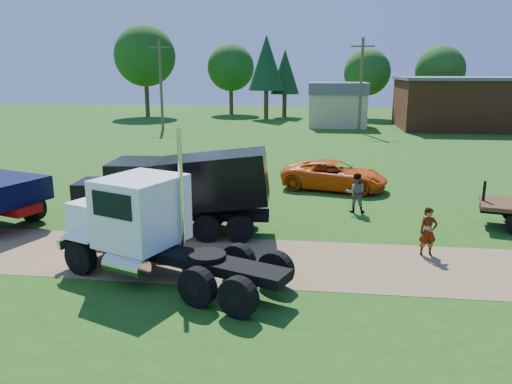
# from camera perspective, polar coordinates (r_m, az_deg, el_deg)

# --- Properties ---
(ground) EXTENTS (140.00, 140.00, 0.00)m
(ground) POSITION_cam_1_polar(r_m,az_deg,el_deg) (16.50, -0.63, -7.83)
(ground) COLOR #234C10
(ground) RESTS_ON ground
(dirt_track) EXTENTS (120.00, 4.20, 0.01)m
(dirt_track) POSITION_cam_1_polar(r_m,az_deg,el_deg) (16.50, -0.63, -7.81)
(dirt_track) COLOR brown
(dirt_track) RESTS_ON ground
(white_semi_tractor) EXTENTS (7.44, 4.81, 4.45)m
(white_semi_tractor) POSITION_cam_1_polar(r_m,az_deg,el_deg) (15.41, -12.72, -3.78)
(white_semi_tractor) COLOR black
(white_semi_tractor) RESTS_ON ground
(black_dump_truck) EXTENTS (7.52, 2.75, 3.22)m
(black_dump_truck) POSITION_cam_1_polar(r_m,az_deg,el_deg) (18.93, -8.77, 0.48)
(black_dump_truck) COLOR black
(black_dump_truck) RESTS_ON ground
(orange_pickup) EXTENTS (5.80, 3.62, 1.50)m
(orange_pickup) POSITION_cam_1_polar(r_m,az_deg,el_deg) (26.18, 8.93, 1.91)
(orange_pickup) COLOR #DE580A
(orange_pickup) RESTS_ON ground
(spectator_a) EXTENTS (0.67, 0.50, 1.66)m
(spectator_a) POSITION_cam_1_polar(r_m,az_deg,el_deg) (17.62, 19.07, -4.33)
(spectator_a) COLOR #999999
(spectator_a) RESTS_ON ground
(spectator_b) EXTENTS (0.87, 0.70, 1.74)m
(spectator_b) POSITION_cam_1_polar(r_m,az_deg,el_deg) (22.09, 11.33, -0.10)
(spectator_b) COLOR #999999
(spectator_b) RESTS_ON ground
(brick_building) EXTENTS (15.40, 10.40, 5.30)m
(brick_building) POSITION_cam_1_polar(r_m,az_deg,el_deg) (57.53, 23.57, 9.32)
(brick_building) COLOR brown
(brick_building) RESTS_ON ground
(tan_shed) EXTENTS (6.20, 5.40, 4.70)m
(tan_shed) POSITION_cam_1_polar(r_m,az_deg,el_deg) (55.34, 9.30, 9.90)
(tan_shed) COLOR tan
(tan_shed) RESTS_ON ground
(utility_poles) EXTENTS (42.20, 0.28, 9.00)m
(utility_poles) POSITION_cam_1_polar(r_m,az_deg,el_deg) (50.36, 11.91, 12.01)
(utility_poles) COLOR brown
(utility_poles) RESTS_ON ground
(tree_row) EXTENTS (56.69, 11.88, 11.71)m
(tree_row) POSITION_cam_1_polar(r_m,az_deg,el_deg) (65.65, 4.51, 14.26)
(tree_row) COLOR #382A17
(tree_row) RESTS_ON ground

